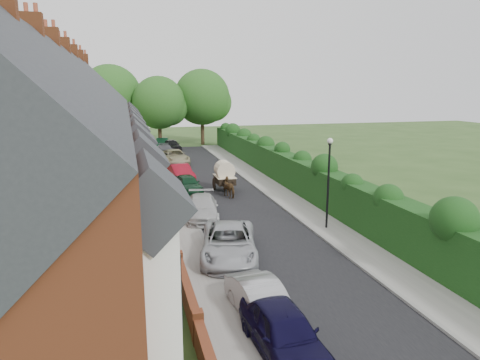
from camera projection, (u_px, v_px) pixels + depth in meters
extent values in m
plane|color=#2D4C1E|center=(297.00, 263.00, 19.42)|extent=(140.00, 140.00, 0.00)
cube|color=black|center=(230.00, 202.00, 29.69)|extent=(6.00, 58.00, 0.02)
cube|color=gray|center=(285.00, 198.00, 30.70)|extent=(2.20, 58.00, 0.12)
cube|color=gray|center=(174.00, 205.00, 28.72)|extent=(1.70, 58.00, 0.12)
cube|color=gray|center=(272.00, 199.00, 30.44)|extent=(0.18, 58.00, 0.13)
cube|color=gray|center=(186.00, 204.00, 28.92)|extent=(0.18, 58.00, 0.13)
cube|color=#143D13|center=(309.00, 180.00, 30.89)|extent=(1.50, 58.00, 2.50)
cube|color=#9D4827|center=(62.00, 166.00, 25.44)|extent=(8.00, 40.00, 6.50)
cube|color=#282B30|center=(57.00, 111.00, 24.75)|extent=(8.00, 40.20, 8.00)
cube|color=white|center=(161.00, 326.00, 9.56)|extent=(0.70, 2.40, 5.20)
cube|color=black|center=(176.00, 274.00, 9.39)|extent=(0.06, 1.80, 1.60)
cube|color=#282B30|center=(148.00, 196.00, 8.88)|extent=(1.70, 2.60, 1.70)
cube|color=#3F2D2D|center=(145.00, 338.00, 11.79)|extent=(0.08, 0.90, 2.10)
cube|color=white|center=(140.00, 223.00, 10.99)|extent=(0.12, 1.20, 1.60)
cube|color=white|center=(149.00, 247.00, 14.28)|extent=(0.70, 2.40, 5.20)
cube|color=black|center=(161.00, 279.00, 14.63)|extent=(0.06, 1.80, 1.60)
cube|color=black|center=(159.00, 212.00, 14.12)|extent=(0.06, 1.80, 1.60)
cube|color=#282B30|center=(140.00, 159.00, 13.61)|extent=(1.70, 2.60, 1.70)
cube|color=#3F2D2D|center=(140.00, 266.00, 16.52)|extent=(0.08, 0.90, 2.10)
cube|color=white|center=(135.00, 182.00, 15.71)|extent=(0.12, 1.20, 1.60)
cube|color=white|center=(143.00, 207.00, 19.01)|extent=(0.70, 2.40, 5.20)
cube|color=black|center=(152.00, 232.00, 19.35)|extent=(0.06, 1.80, 1.60)
cube|color=black|center=(150.00, 180.00, 18.84)|extent=(0.06, 1.80, 1.60)
cube|color=#282B30|center=(136.00, 140.00, 18.33)|extent=(1.70, 2.60, 1.70)
cube|color=#3F2D2D|center=(136.00, 227.00, 21.24)|extent=(0.08, 0.90, 2.10)
cube|color=white|center=(133.00, 160.00, 20.44)|extent=(0.12, 1.20, 1.60)
cube|color=white|center=(139.00, 183.00, 23.73)|extent=(0.70, 2.40, 5.20)
cube|color=black|center=(147.00, 204.00, 24.08)|extent=(0.06, 1.80, 1.60)
cube|color=black|center=(145.00, 162.00, 23.57)|extent=(0.06, 1.80, 1.60)
cube|color=#282B30|center=(134.00, 129.00, 23.06)|extent=(1.70, 2.60, 1.70)
cube|color=#3F2D2D|center=(134.00, 201.00, 25.97)|extent=(0.08, 0.90, 2.10)
cube|color=white|center=(131.00, 147.00, 25.16)|extent=(0.12, 1.20, 1.60)
cube|color=white|center=(137.00, 167.00, 28.46)|extent=(0.70, 2.40, 5.20)
cube|color=black|center=(143.00, 185.00, 28.80)|extent=(0.06, 1.80, 1.60)
cube|color=black|center=(142.00, 149.00, 28.29)|extent=(0.06, 1.80, 1.60)
cube|color=#282B30|center=(132.00, 122.00, 27.78)|extent=(1.70, 2.60, 1.70)
cube|color=#3F2D2D|center=(133.00, 184.00, 30.69)|extent=(0.08, 0.90, 2.10)
cube|color=white|center=(130.00, 137.00, 29.89)|extent=(0.12, 1.20, 1.60)
cube|color=white|center=(135.00, 156.00, 33.18)|extent=(0.70, 2.40, 5.20)
cube|color=black|center=(141.00, 171.00, 33.53)|extent=(0.06, 1.80, 1.60)
cube|color=black|center=(139.00, 141.00, 33.02)|extent=(0.06, 1.80, 1.60)
cube|color=#282B30|center=(131.00, 117.00, 32.51)|extent=(1.70, 2.60, 1.70)
cube|color=#3F2D2D|center=(132.00, 171.00, 35.42)|extent=(0.08, 0.90, 2.10)
cube|color=white|center=(130.00, 131.00, 34.61)|extent=(0.12, 1.20, 1.60)
cube|color=white|center=(134.00, 147.00, 37.90)|extent=(0.70, 2.40, 5.20)
cube|color=black|center=(139.00, 161.00, 38.25)|extent=(0.06, 1.80, 1.60)
cube|color=black|center=(137.00, 134.00, 37.74)|extent=(0.06, 1.80, 1.60)
cube|color=#282B30|center=(130.00, 113.00, 37.23)|extent=(1.70, 2.60, 1.70)
cube|color=#3F2D2D|center=(131.00, 161.00, 40.14)|extent=(0.08, 0.90, 2.10)
cube|color=white|center=(129.00, 125.00, 39.34)|extent=(0.12, 1.20, 1.60)
cube|color=white|center=(133.00, 141.00, 42.63)|extent=(0.70, 2.40, 5.20)
cube|color=black|center=(137.00, 153.00, 42.98)|extent=(0.06, 1.80, 1.60)
cube|color=black|center=(136.00, 129.00, 42.47)|extent=(0.06, 1.80, 1.60)
cube|color=#282B30|center=(130.00, 110.00, 41.96)|extent=(1.70, 2.60, 1.70)
cube|color=#3F2D2D|center=(130.00, 153.00, 44.87)|extent=(0.08, 0.90, 2.10)
cube|color=white|center=(129.00, 121.00, 44.06)|extent=(0.12, 1.20, 1.60)
cube|color=brown|center=(3.00, 13.00, 14.49)|extent=(0.90, 0.50, 1.60)
cube|color=brown|center=(33.00, 31.00, 19.22)|extent=(0.90, 0.50, 1.60)
cylinder|color=#99462D|center=(26.00, 8.00, 18.97)|extent=(0.20, 0.20, 0.50)
cylinder|color=#99462D|center=(36.00, 9.00, 19.07)|extent=(0.20, 0.20, 0.50)
cube|color=brown|center=(51.00, 42.00, 23.94)|extent=(0.90, 0.50, 1.60)
cylinder|color=#99462D|center=(46.00, 24.00, 23.69)|extent=(0.20, 0.20, 0.50)
cylinder|color=#99462D|center=(53.00, 24.00, 23.79)|extent=(0.20, 0.20, 0.50)
cube|color=brown|center=(63.00, 50.00, 28.67)|extent=(0.90, 0.50, 1.60)
cylinder|color=#99462D|center=(59.00, 35.00, 28.42)|extent=(0.20, 0.20, 0.50)
cylinder|color=#99462D|center=(65.00, 35.00, 28.52)|extent=(0.20, 0.20, 0.50)
cube|color=brown|center=(72.00, 55.00, 33.39)|extent=(0.90, 0.50, 1.60)
cylinder|color=#99462D|center=(68.00, 42.00, 33.14)|extent=(0.20, 0.20, 0.50)
cylinder|color=#99462D|center=(74.00, 42.00, 33.24)|extent=(0.20, 0.20, 0.50)
cube|color=brown|center=(79.00, 59.00, 38.12)|extent=(0.90, 0.50, 1.60)
cylinder|color=#99462D|center=(75.00, 48.00, 37.86)|extent=(0.20, 0.20, 0.50)
cylinder|color=#99462D|center=(80.00, 48.00, 37.96)|extent=(0.20, 0.20, 0.50)
cube|color=brown|center=(84.00, 62.00, 42.84)|extent=(0.90, 0.50, 1.60)
cylinder|color=#99462D|center=(81.00, 52.00, 42.59)|extent=(0.20, 0.20, 0.50)
cylinder|color=#99462D|center=(85.00, 52.00, 42.69)|extent=(0.20, 0.20, 0.50)
cube|color=brown|center=(187.00, 293.00, 15.63)|extent=(0.30, 4.70, 0.90)
cube|color=brown|center=(172.00, 245.00, 20.35)|extent=(0.30, 4.70, 0.90)
cube|color=brown|center=(163.00, 216.00, 25.08)|extent=(0.30, 4.70, 0.90)
cube|color=brown|center=(157.00, 195.00, 29.80)|extent=(0.30, 4.70, 0.90)
cube|color=brown|center=(153.00, 181.00, 34.53)|extent=(0.30, 4.70, 0.90)
cube|color=brown|center=(150.00, 169.00, 39.25)|extent=(0.30, 4.70, 0.90)
cube|color=brown|center=(147.00, 161.00, 43.98)|extent=(0.30, 4.70, 0.90)
cube|color=brown|center=(198.00, 327.00, 13.24)|extent=(0.35, 0.35, 1.10)
cube|color=brown|center=(179.00, 264.00, 17.97)|extent=(0.35, 0.35, 1.10)
cube|color=brown|center=(167.00, 227.00, 22.69)|extent=(0.35, 0.35, 1.10)
cube|color=brown|center=(160.00, 203.00, 27.42)|extent=(0.35, 0.35, 1.10)
cube|color=brown|center=(155.00, 186.00, 32.14)|extent=(0.35, 0.35, 1.10)
cube|color=brown|center=(151.00, 173.00, 36.87)|extent=(0.35, 0.35, 1.10)
cube|color=brown|center=(148.00, 164.00, 41.59)|extent=(0.35, 0.35, 1.10)
cube|color=brown|center=(146.00, 156.00, 46.32)|extent=(0.35, 0.35, 1.10)
cylinder|color=black|center=(328.00, 188.00, 23.54)|extent=(0.12, 0.12, 4.80)
cylinder|color=black|center=(330.00, 144.00, 23.02)|extent=(0.20, 0.20, 0.10)
sphere|color=silver|center=(330.00, 141.00, 22.99)|extent=(0.32, 0.32, 0.32)
cylinder|color=#332316|center=(160.00, 130.00, 55.97)|extent=(0.50, 0.50, 4.75)
sphere|color=#22521B|center=(159.00, 103.00, 55.22)|extent=(6.80, 6.80, 6.80)
sphere|color=#22521B|center=(169.00, 108.00, 55.98)|extent=(4.76, 4.76, 4.76)
cylinder|color=#332316|center=(202.00, 126.00, 59.30)|extent=(0.50, 0.50, 5.25)
sphere|color=#22521B|center=(202.00, 97.00, 58.47)|extent=(7.60, 7.60, 7.60)
sphere|color=#22521B|center=(212.00, 102.00, 59.29)|extent=(5.32, 5.32, 5.32)
cylinder|color=#332316|center=(113.00, 126.00, 57.23)|extent=(0.50, 0.50, 5.50)
sphere|color=#22521B|center=(111.00, 95.00, 56.36)|extent=(8.00, 8.00, 8.00)
sphere|color=#22521B|center=(124.00, 101.00, 57.21)|extent=(5.60, 5.60, 5.60)
imported|color=black|center=(284.00, 331.00, 12.67)|extent=(1.97, 4.42, 1.48)
imported|color=#9B9BA0|center=(262.00, 302.00, 14.56)|extent=(1.85, 4.15, 1.32)
imported|color=#B3B6BB|center=(229.00, 243.00, 19.87)|extent=(3.65, 5.83, 1.50)
imported|color=beige|center=(202.00, 208.00, 25.90)|extent=(2.59, 4.93, 1.36)
imported|color=#10361D|center=(188.00, 184.00, 32.50)|extent=(2.12, 4.05, 1.32)
imported|color=maroon|center=(180.00, 173.00, 36.05)|extent=(2.17, 4.65, 1.47)
imported|color=tan|center=(175.00, 157.00, 44.53)|extent=(2.89, 5.49, 1.47)
imported|color=#505257|center=(165.00, 150.00, 49.72)|extent=(2.05, 4.56, 1.30)
imported|color=black|center=(172.00, 145.00, 53.77)|extent=(2.33, 4.34, 1.41)
imported|color=#4B341B|center=(230.00, 187.00, 31.01)|extent=(1.22, 1.84, 1.43)
cube|color=black|center=(225.00, 180.00, 32.68)|extent=(1.29, 2.15, 0.54)
cylinder|color=beige|center=(225.00, 170.00, 32.52)|extent=(1.40, 1.34, 1.40)
cube|color=beige|center=(225.00, 176.00, 32.62)|extent=(1.42, 2.20, 0.04)
cylinder|color=black|center=(214.00, 184.00, 33.21)|extent=(0.09, 0.97, 0.97)
cylinder|color=black|center=(231.00, 183.00, 33.55)|extent=(0.09, 0.97, 0.97)
cylinder|color=black|center=(223.00, 182.00, 31.46)|extent=(0.06, 1.93, 0.06)
cylinder|color=black|center=(233.00, 182.00, 31.65)|extent=(0.06, 1.93, 0.06)
imported|color=black|center=(162.00, 143.00, 55.51)|extent=(2.10, 4.36, 1.38)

